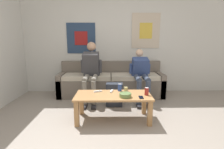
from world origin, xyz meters
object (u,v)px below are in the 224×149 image
at_px(pillar_candle, 126,89).
at_px(ceramic_bowl, 125,95).
at_px(couch, 111,83).
at_px(cell_phone, 141,97).
at_px(backpack, 114,95).
at_px(drink_can_blue, 120,87).
at_px(game_controller_near_left, 98,91).
at_px(person_seated_teen, 141,73).
at_px(person_seated_adult, 91,69).
at_px(game_controller_near_right, 112,91).
at_px(drink_can_red, 147,91).
at_px(coffee_table, 113,99).

bearing_deg(pillar_candle, ceramic_bowl, -96.39).
height_order(couch, cell_phone, couch).
xyz_separation_m(backpack, pillar_candle, (0.19, -0.43, 0.25)).
xyz_separation_m(drink_can_blue, cell_phone, (0.31, -0.37, -0.06)).
relative_size(pillar_candle, game_controller_near_left, 0.58).
relative_size(person_seated_teen, pillar_candle, 13.29).
height_order(person_seated_adult, game_controller_near_right, person_seated_adult).
xyz_separation_m(couch, person_seated_teen, (0.64, -0.38, 0.32)).
distance_m(backpack, game_controller_near_right, 0.52).
distance_m(person_seated_teen, ceramic_bowl, 1.18).
bearing_deg(cell_phone, drink_can_red, 49.72).
xyz_separation_m(ceramic_bowl, cell_phone, (0.24, -0.04, -0.03)).
distance_m(person_seated_teen, drink_can_red, 1.01).
xyz_separation_m(person_seated_teen, cell_phone, (-0.19, -1.13, -0.17)).
distance_m(pillar_candle, cell_phone, 0.42).
height_order(drink_can_red, cell_phone, drink_can_red).
bearing_deg(cell_phone, pillar_candle, 119.57).
bearing_deg(game_controller_near_left, drink_can_red, -12.66).
bearing_deg(backpack, person_seated_teen, 30.44).
bearing_deg(drink_can_blue, person_seated_adult, 126.70).
distance_m(person_seated_adult, backpack, 0.78).
distance_m(drink_can_red, game_controller_near_left, 0.82).
bearing_deg(drink_can_red, person_seated_adult, 134.43).
bearing_deg(ceramic_bowl, game_controller_near_right, 126.98).
xyz_separation_m(person_seated_teen, game_controller_near_left, (-0.88, -0.82, -0.16)).
bearing_deg(game_controller_near_right, pillar_candle, 9.26).
bearing_deg(game_controller_near_left, coffee_table, -29.58).
xyz_separation_m(person_seated_teen, pillar_candle, (-0.39, -0.77, -0.14)).
bearing_deg(person_seated_teen, game_controller_near_right, -128.56).
bearing_deg(ceramic_bowl, drink_can_blue, 101.52).
distance_m(pillar_candle, drink_can_blue, 0.11).
relative_size(coffee_table, person_seated_teen, 1.11).
bearing_deg(backpack, pillar_candle, -66.37).
distance_m(person_seated_adult, ceramic_bowl, 1.32).
height_order(drink_can_blue, cell_phone, drink_can_blue).
bearing_deg(couch, backpack, -85.08).
xyz_separation_m(couch, person_seated_adult, (-0.44, -0.35, 0.40)).
xyz_separation_m(person_seated_adult, drink_can_red, (1.01, -1.03, -0.20)).
xyz_separation_m(drink_can_blue, drink_can_red, (0.42, -0.24, 0.00)).
distance_m(person_seated_teen, backpack, 0.78).
height_order(ceramic_bowl, cell_phone, ceramic_bowl).
height_order(person_seated_adult, drink_can_red, person_seated_adult).
relative_size(person_seated_teen, backpack, 2.39).
bearing_deg(pillar_candle, cell_phone, -60.43).
relative_size(person_seated_teen, cell_phone, 8.12).
height_order(person_seated_adult, cell_phone, person_seated_adult).
bearing_deg(drink_can_red, backpack, 127.50).
bearing_deg(person_seated_adult, cell_phone, -52.31).
height_order(backpack, cell_phone, backpack).
bearing_deg(drink_can_blue, couch, 97.21).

